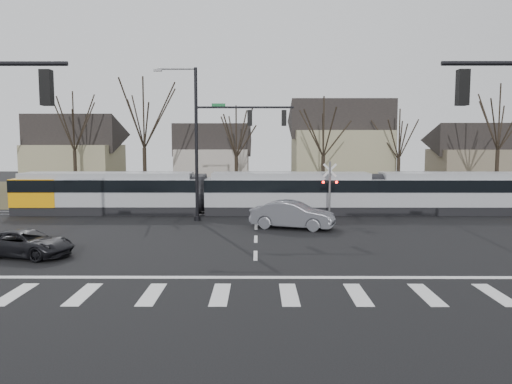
{
  "coord_description": "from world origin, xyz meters",
  "views": [
    {
      "loc": [
        0.1,
        -20.95,
        5.29
      ],
      "look_at": [
        0.0,
        9.0,
        2.3
      ],
      "focal_mm": 35.0,
      "sensor_mm": 36.0,
      "label": 1
    }
  ],
  "objects_px": {
    "suv": "(27,243)",
    "rail_crossing_signal": "(330,193)",
    "tram": "(288,191)",
    "sedan": "(293,215)"
  },
  "relations": [
    {
      "from": "suv",
      "to": "rail_crossing_signal",
      "type": "height_order",
      "value": "rail_crossing_signal"
    },
    {
      "from": "sedan",
      "to": "suv",
      "type": "height_order",
      "value": "sedan"
    },
    {
      "from": "tram",
      "to": "sedan",
      "type": "xyz_separation_m",
      "value": [
        -0.09,
        -6.58,
        -0.82
      ]
    },
    {
      "from": "sedan",
      "to": "rail_crossing_signal",
      "type": "height_order",
      "value": "rail_crossing_signal"
    },
    {
      "from": "tram",
      "to": "sedan",
      "type": "height_order",
      "value": "tram"
    },
    {
      "from": "tram",
      "to": "suv",
      "type": "bearing_deg",
      "value": -132.47
    },
    {
      "from": "tram",
      "to": "rail_crossing_signal",
      "type": "bearing_deg",
      "value": -50.35
    },
    {
      "from": "suv",
      "to": "sedan",
      "type": "bearing_deg",
      "value": -43.83
    },
    {
      "from": "suv",
      "to": "rail_crossing_signal",
      "type": "relative_size",
      "value": 1.2
    },
    {
      "from": "tram",
      "to": "suv",
      "type": "height_order",
      "value": "tram"
    }
  ]
}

